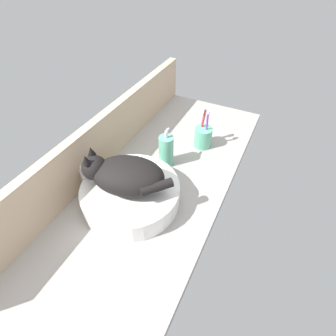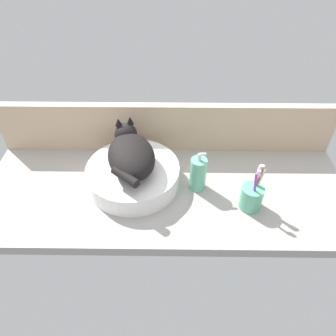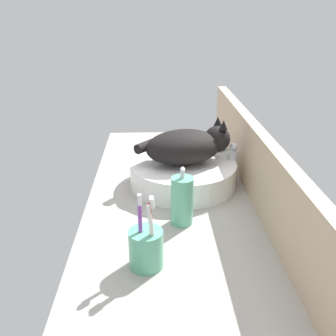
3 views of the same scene
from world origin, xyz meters
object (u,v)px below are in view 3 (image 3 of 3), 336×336
Objects in this scene: faucet at (230,161)px; toothbrush_cup at (146,247)px; sink_basin at (183,173)px; soap_dispenser at (182,201)px; cat at (187,146)px.

faucet is 53.52cm from toothbrush_cup.
soap_dispenser is (24.59, -2.11, 2.99)cm from sink_basin.
soap_dispenser is at bearing -4.90° from sink_basin.
cat is 2.35× the size of faucet.
sink_basin is 44.71cm from toothbrush_cup.
cat is 1.88× the size of soap_dispenser.
cat reaches higher than toothbrush_cup.
toothbrush_cup is at bearing -27.09° from soap_dispenser.
cat is 1.71× the size of toothbrush_cup.
sink_basin is at bearing -80.85° from faucet.
cat is at bearing 163.51° from toothbrush_cup.
cat is (-0.43, 1.30, 9.73)cm from sink_basin.
cat is at bearing 108.42° from sink_basin.
toothbrush_cup is (18.57, -9.50, -1.90)cm from soap_dispenser.
sink_basin is 2.09× the size of soap_dispenser.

